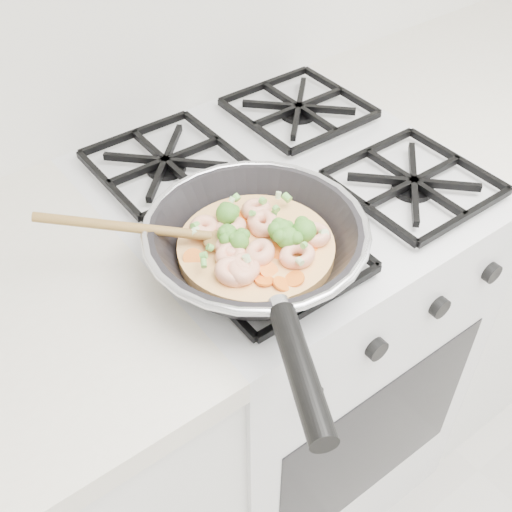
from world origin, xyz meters
TOP-DOWN VIEW (x-y plane):
  - stove at (0.00, 1.70)m, footprint 0.60×0.60m
  - counter_right at (0.80, 1.70)m, footprint 1.00×0.60m
  - skillet at (-0.18, 1.55)m, footprint 0.41×0.49m

SIDE VIEW (x-z plane):
  - counter_right at x=0.80m, z-range 0.00..0.90m
  - stove at x=0.00m, z-range 0.00..0.92m
  - skillet at x=-0.18m, z-range 0.91..1.01m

